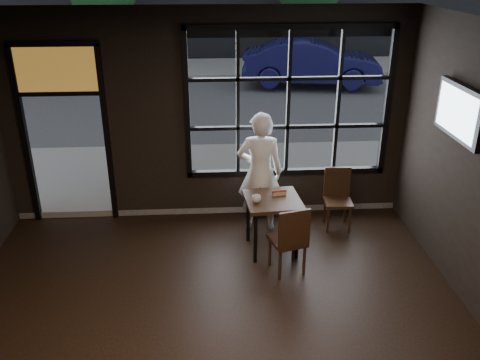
{
  "coord_description": "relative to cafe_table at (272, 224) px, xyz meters",
  "views": [
    {
      "loc": [
        0.02,
        -3.78,
        3.8
      ],
      "look_at": [
        0.4,
        2.2,
        1.15
      ],
      "focal_mm": 38.0,
      "sensor_mm": 36.0,
      "label": 1
    }
  ],
  "objects": [
    {
      "name": "cafe_table",
      "position": [
        0.0,
        0.0,
        0.0
      ],
      "size": [
        0.8,
        0.8,
        0.8
      ],
      "primitive_type": "cube",
      "rotation": [
        0.0,
        0.0,
        0.09
      ],
      "color": "black",
      "rests_on": "floor"
    },
    {
      "name": "stained_transom",
      "position": [
        -2.95,
        1.15,
        1.95
      ],
      "size": [
        1.2,
        0.06,
        0.7
      ],
      "primitive_type": "cube",
      "color": "orange",
      "rests_on": "ground"
    },
    {
      "name": "chair_near",
      "position": [
        0.13,
        -0.53,
        0.08
      ],
      "size": [
        0.51,
        0.51,
        0.97
      ],
      "primitive_type": "cube",
      "rotation": [
        0.0,
        0.0,
        3.4
      ],
      "color": "black",
      "rests_on": "floor"
    },
    {
      "name": "ceiling",
      "position": [
        -0.85,
        -2.35,
        2.81
      ],
      "size": [
        6.0,
        7.0,
        0.02
      ],
      "primitive_type": "cube",
      "color": "black",
      "rests_on": "ground"
    },
    {
      "name": "chair_window",
      "position": [
        1.06,
        0.57,
        0.06
      ],
      "size": [
        0.42,
        0.42,
        0.92
      ],
      "primitive_type": "cube",
      "rotation": [
        0.0,
        0.0,
        -0.05
      ],
      "color": "black",
      "rests_on": "floor"
    },
    {
      "name": "man",
      "position": [
        -0.11,
        0.64,
        0.51
      ],
      "size": [
        0.7,
        0.5,
        1.82
      ],
      "primitive_type": "imported",
      "rotation": [
        0.0,
        0.0,
        3.05
      ],
      "color": "white",
      "rests_on": "floor"
    },
    {
      "name": "tv",
      "position": [
        2.08,
        -0.61,
        1.74
      ],
      "size": [
        0.12,
        1.07,
        0.63
      ],
      "primitive_type": "cube",
      "color": "black",
      "rests_on": "wall_right"
    },
    {
      "name": "street_asphalt",
      "position": [
        -0.85,
        21.65,
        -0.42
      ],
      "size": [
        60.0,
        41.0,
        0.04
      ],
      "primitive_type": "cube",
      "color": "#545456",
      "rests_on": "ground"
    },
    {
      "name": "maroon_car",
      "position": [
        -6.5,
        10.32,
        0.5
      ],
      "size": [
        4.76,
        2.03,
        1.6
      ],
      "primitive_type": "imported",
      "rotation": [
        0.0,
        0.0,
        1.6
      ],
      "color": "#360A09",
      "rests_on": "street_asphalt"
    },
    {
      "name": "hotdog",
      "position": [
        0.1,
        0.12,
        0.42
      ],
      "size": [
        0.21,
        0.12,
        0.06
      ],
      "primitive_type": null,
      "rotation": [
        0.0,
        0.0,
        0.19
      ],
      "color": "tan",
      "rests_on": "cafe_table"
    },
    {
      "name": "cup",
      "position": [
        -0.23,
        -0.09,
        0.44
      ],
      "size": [
        0.15,
        0.15,
        0.1
      ],
      "primitive_type": "imported",
      "rotation": [
        0.0,
        0.0,
        -0.26
      ],
      "color": "silver",
      "rests_on": "cafe_table"
    },
    {
      "name": "navy_car",
      "position": [
        2.37,
        9.49,
        0.4
      ],
      "size": [
        4.39,
        2.08,
        1.39
      ],
      "primitive_type": "imported",
      "rotation": [
        0.0,
        0.0,
        1.42
      ],
      "color": "#16154C",
      "rests_on": "street_asphalt"
    },
    {
      "name": "window_frame",
      "position": [
        0.35,
        1.15,
        1.4
      ],
      "size": [
        3.06,
        0.12,
        2.28
      ],
      "primitive_type": "cube",
      "color": "black",
      "rests_on": "ground"
    }
  ]
}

